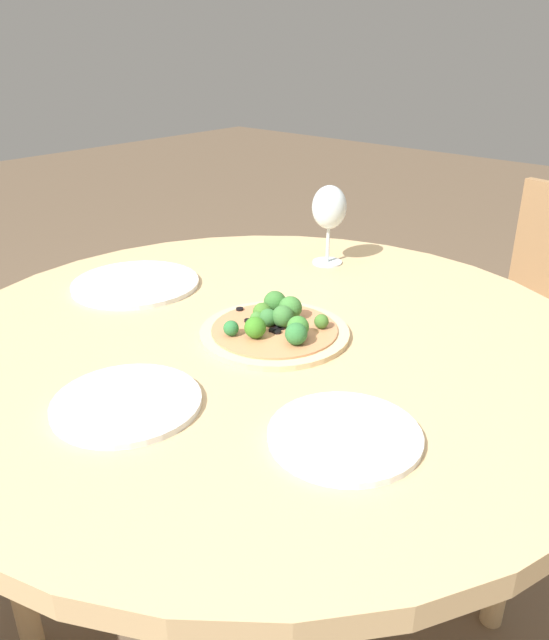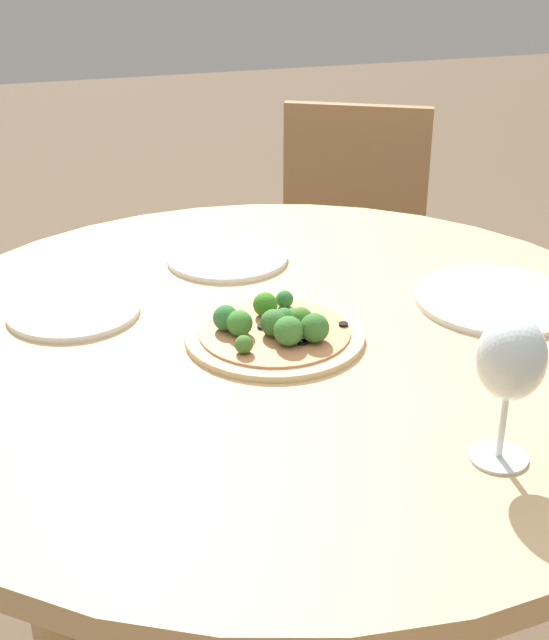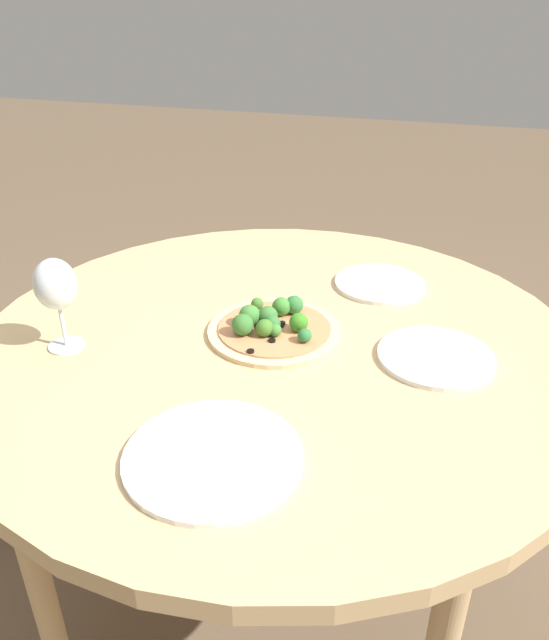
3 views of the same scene
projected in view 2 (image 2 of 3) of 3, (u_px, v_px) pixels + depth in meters
The scene contains 7 objects.
dining_table at pixel (282, 371), 1.36m from camera, with size 1.20×1.20×0.76m.
chair_2 at pixel (348, 268), 2.33m from camera, with size 0.54×0.54×0.86m.
pizza at pixel (275, 330), 1.31m from camera, with size 0.27×0.27×0.06m.
wine_glass at pixel (511, 362), 0.98m from camera, with size 0.08×0.08×0.18m.
plate_near at pixel (74, 311), 1.39m from camera, with size 0.21×0.21×0.01m.
plate_far at pixel (227, 258), 1.59m from camera, with size 0.22×0.22×0.01m.
plate_side at pixel (498, 299), 1.43m from camera, with size 0.27×0.27×0.01m.
Camera 2 is at (-0.35, -1.13, 1.37)m, focal length 50.00 mm.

